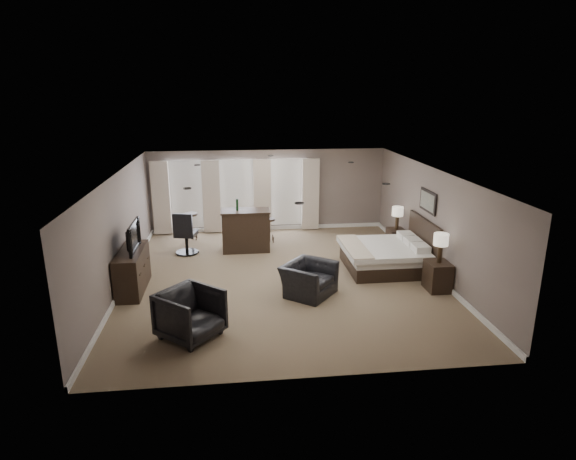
{
  "coord_description": "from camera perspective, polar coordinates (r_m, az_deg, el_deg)",
  "views": [
    {
      "loc": [
        -1.11,
        -10.88,
        4.46
      ],
      "look_at": [
        0.2,
        0.4,
        1.1
      ],
      "focal_mm": 30.0,
      "sensor_mm": 36.0,
      "label": 1
    }
  ],
  "objects": [
    {
      "name": "dresser",
      "position": [
        11.53,
        -17.96,
        -4.58
      ],
      "size": [
        0.53,
        1.64,
        0.95
      ],
      "primitive_type": "cube",
      "color": "black",
      "rests_on": "ground"
    },
    {
      "name": "desk_chair",
      "position": [
        13.62,
        -11.99,
        -0.3
      ],
      "size": [
        0.73,
        0.73,
        1.22
      ],
      "primitive_type": "cube",
      "rotation": [
        0.0,
        0.0,
        2.94
      ],
      "color": "black",
      "rests_on": "ground"
    },
    {
      "name": "window_bay",
      "position": [
        15.34,
        -6.07,
        4.12
      ],
      "size": [
        5.25,
        0.2,
        2.3
      ],
      "color": "silver",
      "rests_on": "room"
    },
    {
      "name": "room",
      "position": [
        11.39,
        -0.77,
        0.37
      ],
      "size": [
        7.6,
        8.6,
        2.64
      ],
      "color": "brown",
      "rests_on": "ground"
    },
    {
      "name": "lamp_far",
      "position": [
        13.92,
        12.82,
        1.39
      ],
      "size": [
        0.32,
        0.32,
        0.65
      ],
      "primitive_type": "cube",
      "color": "beige",
      "rests_on": "nightstand_far"
    },
    {
      "name": "tv",
      "position": [
        11.35,
        -18.2,
        -1.98
      ],
      "size": [
        0.65,
        1.13,
        0.15
      ],
      "primitive_type": "imported",
      "rotation": [
        0.0,
        0.0,
        1.57
      ],
      "color": "black",
      "rests_on": "dresser"
    },
    {
      "name": "bar_stool_left",
      "position": [
        14.95,
        -11.34,
        0.44
      ],
      "size": [
        0.42,
        0.42,
        0.82
      ],
      "primitive_type": "cube",
      "rotation": [
        0.0,
        0.0,
        0.07
      ],
      "color": "black",
      "rests_on": "ground"
    },
    {
      "name": "lamp_near",
      "position": [
        11.33,
        17.6,
        -2.07
      ],
      "size": [
        0.33,
        0.33,
        0.68
      ],
      "primitive_type": "cube",
      "color": "beige",
      "rests_on": "nightstand_near"
    },
    {
      "name": "bed",
      "position": [
        12.41,
        11.02,
        -1.74
      ],
      "size": [
        2.03,
        1.94,
        1.29
      ],
      "primitive_type": "cube",
      "color": "silver",
      "rests_on": "ground"
    },
    {
      "name": "nightstand_far",
      "position": [
        14.1,
        12.66,
        -1.09
      ],
      "size": [
        0.45,
        0.56,
        0.61
      ],
      "primitive_type": "cube",
      "color": "black",
      "rests_on": "ground"
    },
    {
      "name": "bar_stool_right",
      "position": [
        14.43,
        -2.22,
        -0.03
      ],
      "size": [
        0.36,
        0.36,
        0.72
      ],
      "primitive_type": "cube",
      "rotation": [
        0.0,
        0.0,
        -0.05
      ],
      "color": "black",
      "rests_on": "ground"
    },
    {
      "name": "armchair_far",
      "position": [
        9.13,
        -11.51,
        -9.51
      ],
      "size": [
        1.35,
        1.35,
        1.02
      ],
      "primitive_type": "imported",
      "rotation": [
        0.0,
        0.0,
        0.85
      ],
      "color": "black",
      "rests_on": "ground"
    },
    {
      "name": "bar_counter",
      "position": [
        13.64,
        -5.03,
        -0.04
      ],
      "size": [
        1.37,
        0.71,
        1.19
      ],
      "primitive_type": "cube",
      "color": "black",
      "rests_on": "ground"
    },
    {
      "name": "nightstand_near",
      "position": [
        11.55,
        17.31,
        -5.24
      ],
      "size": [
        0.5,
        0.61,
        0.67
      ],
      "primitive_type": "cube",
      "color": "black",
      "rests_on": "ground"
    },
    {
      "name": "armchair_near",
      "position": [
        10.75,
        2.47,
        -5.23
      ],
      "size": [
        1.26,
        1.32,
        0.97
      ],
      "primitive_type": "imported",
      "rotation": [
        0.0,
        0.0,
        0.89
      ],
      "color": "black",
      "rests_on": "ground"
    },
    {
      "name": "wall_art",
      "position": [
        12.5,
        16.21,
        3.3
      ],
      "size": [
        0.04,
        0.96,
        0.56
      ],
      "primitive_type": "cube",
      "color": "slate",
      "rests_on": "room"
    }
  ]
}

